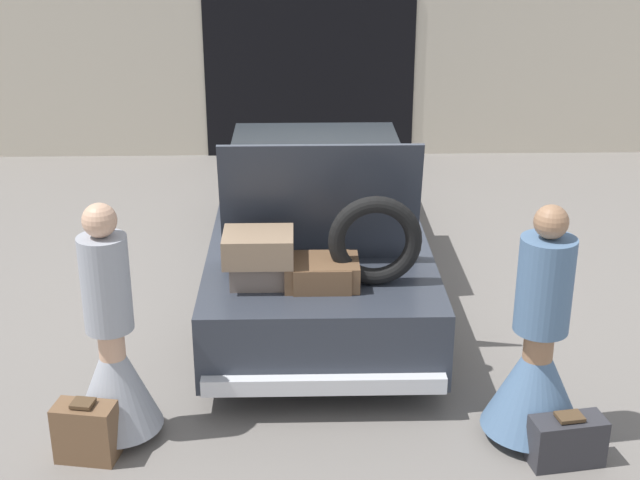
{
  "coord_description": "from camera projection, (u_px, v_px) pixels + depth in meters",
  "views": [
    {
      "loc": [
        -0.16,
        -7.65,
        3.46
      ],
      "look_at": [
        0.0,
        -1.28,
        0.92
      ],
      "focal_mm": 50.0,
      "sensor_mm": 36.0,
      "label": 1
    }
  ],
  "objects": [
    {
      "name": "car",
      "position": [
        316.0,
        223.0,
        8.16
      ],
      "size": [
        1.81,
        4.73,
        1.73
      ],
      "color": "#2D333D",
      "rests_on": "ground_plane"
    },
    {
      "name": "person_left",
      "position": [
        113.0,
        357.0,
        5.81
      ],
      "size": [
        0.59,
        0.59,
        1.66
      ],
      "rotation": [
        0.0,
        0.0,
        -1.75
      ],
      "color": "tan",
      "rests_on": "ground_plane"
    },
    {
      "name": "ground_plane",
      "position": [
        317.0,
        280.0,
        8.39
      ],
      "size": [
        40.0,
        40.0,
        0.0
      ],
      "primitive_type": "plane",
      "color": "slate"
    },
    {
      "name": "person_right",
      "position": [
        537.0,
        359.0,
        5.81
      ],
      "size": [
        0.67,
        0.67,
        1.65
      ],
      "rotation": [
        0.0,
        0.0,
        1.49
      ],
      "color": "#997051",
      "rests_on": "ground_plane"
    },
    {
      "name": "suitcase_beside_right_person",
      "position": [
        567.0,
        441.0,
        5.68
      ],
      "size": [
        0.5,
        0.28,
        0.36
      ],
      "color": "#2D2D33",
      "rests_on": "ground_plane"
    },
    {
      "name": "garage_wall_back",
      "position": [
        309.0,
        53.0,
        11.84
      ],
      "size": [
        12.0,
        0.14,
        2.8
      ],
      "color": "beige",
      "rests_on": "ground_plane"
    },
    {
      "name": "suitcase_beside_left_person",
      "position": [
        86.0,
        432.0,
        5.71
      ],
      "size": [
        0.42,
        0.27,
        0.42
      ],
      "color": "brown",
      "rests_on": "ground_plane"
    }
  ]
}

